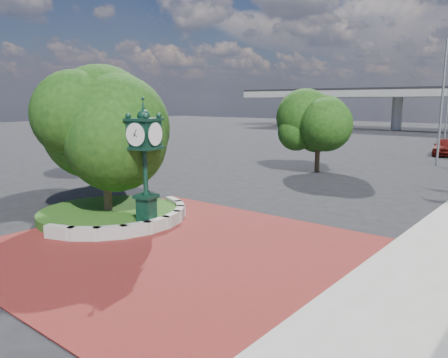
# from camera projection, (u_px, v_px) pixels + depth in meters

# --- Properties ---
(ground) EXTENTS (200.00, 200.00, 0.00)m
(ground) POSITION_uv_depth(u_px,v_px,m) (190.00, 241.00, 16.46)
(ground) COLOR black
(ground) RESTS_ON ground
(plaza) EXTENTS (12.00, 12.00, 0.04)m
(plaza) POSITION_uv_depth(u_px,v_px,m) (171.00, 247.00, 15.70)
(plaza) COLOR maroon
(plaza) RESTS_ON ground
(planter_wall) EXTENTS (2.96, 6.77, 0.54)m
(planter_wall) POSITION_uv_depth(u_px,v_px,m) (142.00, 222.00, 18.10)
(planter_wall) COLOR #9E9B93
(planter_wall) RESTS_ON ground
(grass_bed) EXTENTS (6.10, 6.10, 0.40)m
(grass_bed) POSITION_uv_depth(u_px,v_px,m) (109.00, 214.00, 19.53)
(grass_bed) COLOR #1B4614
(grass_bed) RESTS_ON ground
(tree_planter) EXTENTS (5.20, 5.20, 6.33)m
(tree_planter) POSITION_uv_depth(u_px,v_px,m) (105.00, 135.00, 18.91)
(tree_planter) COLOR #38281C
(tree_planter) RESTS_ON ground
(tree_northwest) EXTENTS (5.60, 5.60, 6.93)m
(tree_northwest) POSITION_uv_depth(u_px,v_px,m) (94.00, 118.00, 27.63)
(tree_northwest) COLOR #38281C
(tree_northwest) RESTS_ON ground
(tree_street) EXTENTS (4.40, 4.40, 5.45)m
(tree_street) POSITION_uv_depth(u_px,v_px,m) (318.00, 128.00, 32.12)
(tree_street) COLOR #38281C
(tree_street) RESTS_ON ground
(post_clock) EXTENTS (1.27, 1.27, 5.27)m
(post_clock) POSITION_uv_depth(u_px,v_px,m) (145.00, 160.00, 17.30)
(post_clock) COLOR black
(post_clock) RESTS_ON ground
(parked_car) EXTENTS (2.60, 5.15, 1.68)m
(parked_car) POSITION_uv_depth(u_px,v_px,m) (446.00, 147.00, 42.16)
(parked_car) COLOR #59100C
(parked_car) RESTS_ON ground
(street_lamp_near) EXTENTS (2.24, 0.50, 10.01)m
(street_lamp_near) POSITION_uv_depth(u_px,v_px,m) (446.00, 92.00, 34.18)
(street_lamp_near) COLOR slate
(street_lamp_near) RESTS_ON ground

